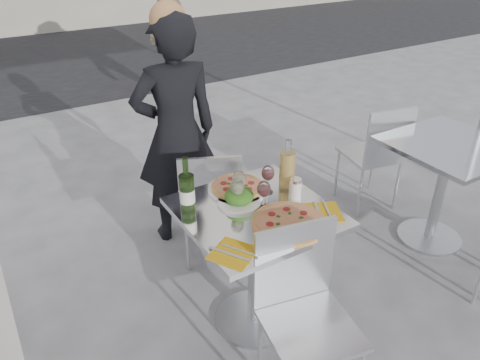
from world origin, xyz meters
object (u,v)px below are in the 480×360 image
side_table_right (444,173)px  wineglass_red_b (268,174)px  main_table (255,244)px  pedestrian_b (164,27)px  salad_plate (239,198)px  side_chair_rfar (378,150)px  wineglass_white_a (237,188)px  woman_diner (176,134)px  carafe (287,170)px  napkin_right (322,212)px  pizza_near (290,223)px  wineglass_white_b (239,179)px  wine_bottle (187,191)px  napkin_left (233,253)px  sugar_shaker (295,188)px  wineglass_red_a (264,190)px  pizza_far (237,188)px  chair_near (303,302)px  chair_far (210,199)px

side_table_right → wineglass_red_b: (-1.35, 0.12, 0.32)m
main_table → pedestrian_b: bearing=73.4°
main_table → salad_plate: 0.27m
side_chair_rfar → wineglass_white_a: wineglass_white_a is taller
main_table → woman_diner: bearing=88.4°
carafe → napkin_right: bearing=-85.6°
pizza_near → wineglass_white_b: (-0.08, 0.34, 0.10)m
wineglass_white_b → wine_bottle: bearing=176.3°
wineglass_white_a → napkin_left: 0.39m
side_table_right → woman_diner: bearing=145.8°
wine_bottle → wineglass_white_b: 0.28m
sugar_shaker → napkin_left: 0.57m
wineglass_white_a → wineglass_red_b: size_ratio=1.00×
pizza_near → napkin_right: size_ratio=1.50×
main_table → sugar_shaker: size_ratio=7.01×
side_chair_rfar → wineglass_red_a: bearing=32.1°
pizza_near → sugar_shaker: size_ratio=3.36×
main_table → woman_diner: (0.03, 1.00, 0.24)m
carafe → wineglass_red_b: 0.11m
salad_plate → napkin_left: 0.41m
wineglass_red_b → side_table_right: bearing=-4.9°
sugar_shaker → wineglass_white_b: wineglass_white_b is taller
pizza_far → napkin_left: 0.54m
woman_diner → napkin_right: woman_diner is taller
carafe → napkin_right: carafe is taller
salad_plate → wineglass_white_a: size_ratio=1.40×
side_chair_rfar → side_table_right: bearing=108.0°
chair_near → wineglass_white_b: bearing=98.8°
wineglass_red_b → chair_far: bearing=101.3°
wineglass_white_a → napkin_right: (0.33, -0.26, -0.11)m
side_chair_rfar → wineglass_red_a: wineglass_red_a is taller
chair_far → chair_near: 1.04m
side_chair_rfar → woman_diner: size_ratio=0.55×
side_table_right → napkin_left: (-1.77, -0.24, 0.21)m
woman_diner → wineglass_white_a: woman_diner is taller
woman_diner → pizza_far: bearing=96.7°
side_chair_rfar → main_table: bearing=31.3°
wineglass_red_a → wineglass_white_a: bearing=139.9°
pedestrian_b → carafe: pedestrian_b is taller
side_table_right → wineglass_red_a: size_ratio=4.76×
wine_bottle → wineglass_red_a: wine_bottle is taller
main_table → chair_near: (-0.03, -0.44, -0.03)m
side_table_right → pizza_near: bearing=-172.6°
side_chair_rfar → napkin_right: size_ratio=3.57×
chair_far → chair_near: chair_near is taller
side_table_right → chair_far: chair_far is taller
main_table → napkin_right: napkin_right is taller
wineglass_white_a → napkin_right: size_ratio=0.66×
main_table → woman_diner: woman_diner is taller
woman_diner → wineglass_white_a: (-0.09, -0.92, 0.08)m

